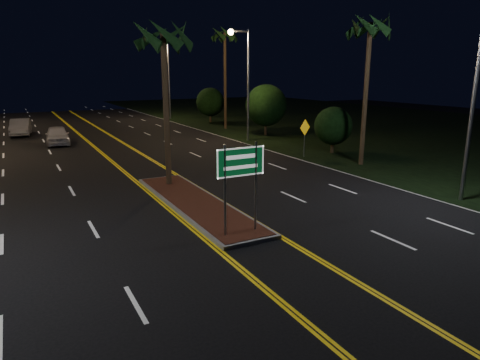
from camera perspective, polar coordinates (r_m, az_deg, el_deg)
ground at (r=13.13m, az=5.97°, el=-11.44°), size 120.00×120.00×0.00m
grass_right at (r=50.88m, az=18.51°, el=7.05°), size 40.00×110.00×0.01m
median_island at (r=18.89m, az=-5.96°, el=-3.07°), size 2.25×10.25×0.17m
highway_sign at (r=14.60m, az=0.08°, el=1.29°), size 1.80×0.08×3.20m
streetlight_right_near at (r=20.95m, az=28.50°, el=12.50°), size 1.91×0.44×9.00m
streetlight_right_mid at (r=36.18m, az=0.55°, el=14.16°), size 1.91×0.44×9.00m
streetlight_right_far at (r=54.58m, az=-9.87°, el=13.96°), size 1.91×0.44×9.00m
palm_median at (r=21.40m, az=-10.23°, el=18.29°), size 2.40×2.40×8.30m
palm_right_near at (r=27.68m, az=16.99°, el=18.88°), size 2.40×2.40×9.30m
palm_right_far at (r=44.43m, az=-2.04°, el=18.65°), size 2.40×2.40×10.30m
shrub_near at (r=31.42m, az=12.32°, el=7.05°), size 2.70×2.70×3.30m
shrub_mid at (r=39.72m, az=3.49°, el=9.90°), size 3.78×3.78×4.62m
shrub_far at (r=50.26m, az=-3.99°, el=10.34°), size 3.24×3.24×3.96m
car_near at (r=37.63m, az=-23.18°, el=5.69°), size 2.55×5.26×1.71m
car_far at (r=44.59m, az=-27.26°, el=6.44°), size 2.77×5.45×1.75m
warning_sign at (r=29.55m, az=8.63°, el=6.26°), size 1.03×0.36×2.57m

